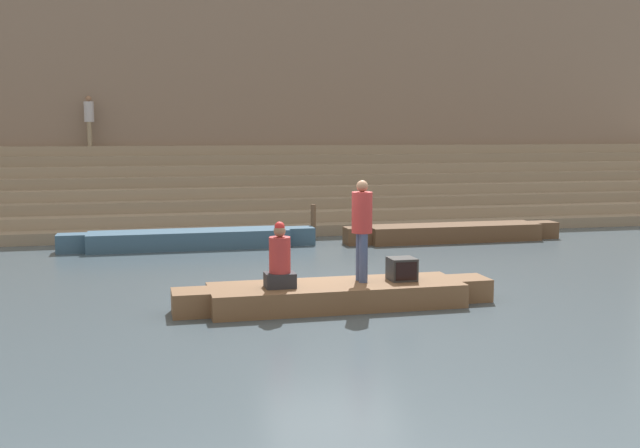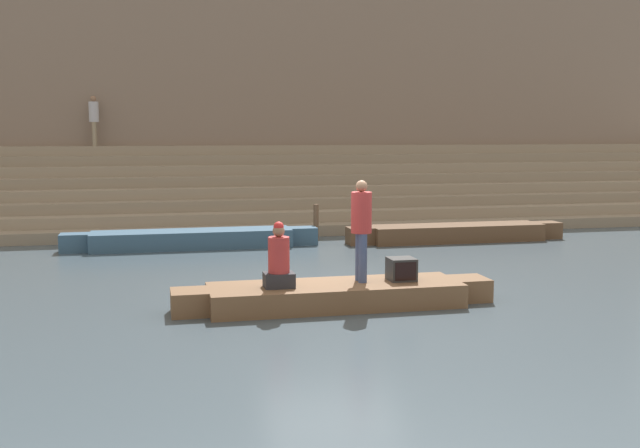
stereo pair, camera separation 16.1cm
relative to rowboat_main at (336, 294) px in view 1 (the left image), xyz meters
name	(u,v)px [view 1 (the left image)]	position (x,y,z in m)	size (l,w,h in m)	color
ground_plane	(331,295)	(0.14, 0.89, -0.22)	(120.00, 120.00, 0.00)	#3D4C56
ghat_steps	(246,196)	(0.14, 12.53, 0.68)	(36.00, 6.02, 2.54)	gray
back_wall	(234,93)	(0.14, 15.26, 4.21)	(34.20, 1.28, 8.91)	#7F6B5B
rowboat_main	(336,294)	(0.00, 0.00, 0.00)	(5.62, 1.43, 0.40)	brown
person_standing	(362,223)	(0.49, 0.10, 1.21)	(0.36, 0.36, 1.78)	#3D4C75
person_rowing	(280,261)	(-1.00, -0.08, 0.63)	(0.51, 0.40, 1.12)	#28282D
tv_set	(402,269)	(1.22, 0.04, 0.39)	(0.46, 0.47, 0.40)	#2D2D2D
moored_boat_shore	(453,232)	(5.18, 6.90, 0.03)	(6.24, 1.09, 0.46)	brown
moored_boat_distant	(190,239)	(-2.05, 7.29, 0.03)	(6.63, 1.09, 0.46)	#33516B
mooring_post	(313,223)	(1.39, 7.83, 0.30)	(0.14, 0.14, 1.02)	brown
person_on_steps	(89,117)	(-4.90, 14.29, 3.31)	(0.33, 0.33, 1.69)	gray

